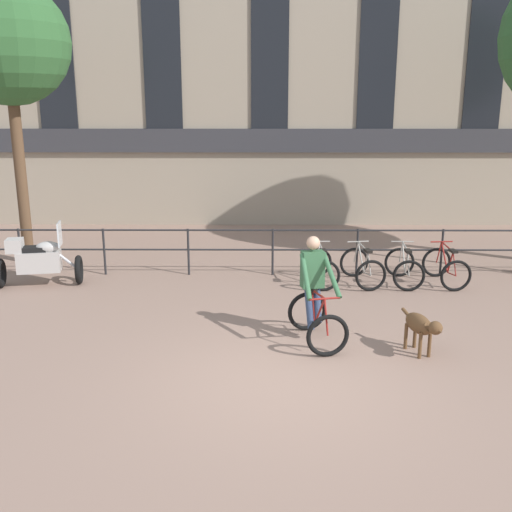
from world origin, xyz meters
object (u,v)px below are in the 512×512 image
Objects in this scene: dog at (421,326)px; parked_bicycle_mid_right at (404,268)px; parked_bicycle_near_lamp at (321,267)px; parked_bicycle_far_end at (446,268)px; cyclist_with_bike at (315,295)px; parked_bicycle_mid_left at (362,267)px; parked_motorcycle at (38,260)px.

dog is 0.87× the size of parked_bicycle_mid_right.
parked_bicycle_mid_right is (1.77, -0.00, -0.00)m from parked_bicycle_near_lamp.
parked_bicycle_mid_right is at bearing -5.29° from parked_bicycle_far_end.
parked_bicycle_near_lamp is 1.77m from parked_bicycle_mid_right.
dog is (1.58, -0.59, -0.29)m from cyclist_with_bike.
parked_bicycle_mid_left is 1.77m from parked_bicycle_far_end.
parked_bicycle_far_end is (2.66, 0.00, -0.00)m from parked_bicycle_near_lamp.
parked_bicycle_mid_right is at bearing 177.14° from parked_bicycle_near_lamp.
parked_motorcycle is 7.70m from parked_bicycle_mid_right.
parked_bicycle_far_end is (8.58, 0.18, -0.20)m from parked_motorcycle.
parked_bicycle_mid_left is at bearing -98.49° from parked_motorcycle.
parked_bicycle_mid_left is at bearing 74.57° from dog.
dog is 0.87× the size of parked_bicycle_near_lamp.
parked_motorcycle is 1.57× the size of parked_bicycle_mid_right.
cyclist_with_bike is 1.41× the size of parked_bicycle_mid_left.
parked_bicycle_far_end is (0.89, 0.00, 0.00)m from parked_bicycle_mid_right.
parked_bicycle_mid_right is at bearing 170.04° from parked_bicycle_mid_left.
parked_motorcycle reaches higher than dog.
parked_bicycle_mid_left is (1.29, 3.07, -0.41)m from cyclist_with_bike.
parked_motorcycle is at bearing -1.11° from parked_bicycle_near_lamp.
cyclist_with_bike reaches higher than dog.
parked_bicycle_far_end is at bearing 47.96° from dog.
parked_bicycle_near_lamp is 0.89m from parked_bicycle_mid_left.
cyclist_with_bike is 1.71× the size of dog.
cyclist_with_bike is 1.49× the size of parked_bicycle_near_lamp.
parked_bicycle_mid_left is (0.89, 0.00, -0.00)m from parked_bicycle_near_lamp.
parked_motorcycle is 1.56× the size of parked_bicycle_near_lamp.
parked_bicycle_near_lamp is at bearing 87.89° from dog.
parked_bicycle_mid_right is (2.17, 3.07, -0.41)m from cyclist_with_bike.
cyclist_with_bike is 1.46× the size of parked_bicycle_far_end.
parked_bicycle_far_end is at bearing 170.04° from parked_bicycle_mid_left.
dog is 3.95m from parked_bicycle_far_end.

